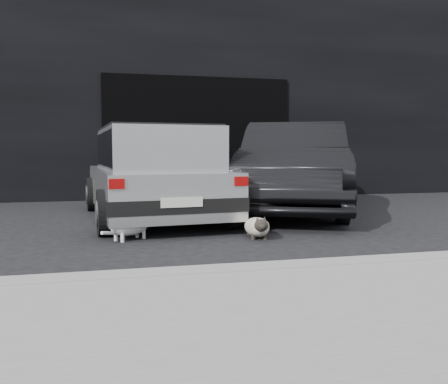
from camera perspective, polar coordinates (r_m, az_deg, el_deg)
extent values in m
plane|color=black|center=(6.22, -5.42, -4.47)|extent=(80.00, 80.00, 0.00)
cube|color=black|center=(12.31, -4.89, 11.82)|extent=(34.00, 4.00, 5.00)
cube|color=black|center=(10.25, -3.12, 6.50)|extent=(4.00, 0.10, 2.60)
cube|color=gray|center=(4.06, 14.38, -8.78)|extent=(18.00, 0.25, 0.12)
cube|color=gray|center=(3.10, 25.14, -13.51)|extent=(18.00, 2.20, 0.11)
cube|color=#B0B4B5|center=(7.21, -8.54, 0.47)|extent=(1.95, 3.80, 0.58)
cube|color=#B0B4B5|center=(7.01, -8.33, 5.12)|extent=(1.65, 2.56, 0.58)
cube|color=black|center=(7.01, -8.33, 5.12)|extent=(1.65, 2.47, 0.47)
cube|color=black|center=(5.50, -5.27, -1.75)|extent=(1.66, 0.30, 0.17)
cube|color=black|center=(8.96, -10.53, 0.75)|extent=(1.66, 0.30, 0.17)
cube|color=silver|center=(5.41, -5.08, -1.25)|extent=(0.49, 0.06, 0.11)
cube|color=#8C0707|center=(5.28, -12.78, 0.95)|extent=(0.17, 0.04, 0.11)
cube|color=#8C0707|center=(5.61, 2.10, 1.30)|extent=(0.17, 0.04, 0.11)
cube|color=black|center=(7.01, -8.36, 7.62)|extent=(1.63, 2.32, 0.03)
cylinder|color=black|center=(5.83, -13.98, -2.43)|extent=(0.26, 0.58, 0.56)
cylinder|color=slate|center=(5.82, -15.09, -2.46)|extent=(0.05, 0.31, 0.31)
cylinder|color=black|center=(6.16, 1.01, -1.89)|extent=(0.26, 0.58, 0.56)
cylinder|color=slate|center=(6.20, 1.99, -1.85)|extent=(0.05, 0.31, 0.31)
cylinder|color=black|center=(8.39, -15.44, -0.26)|extent=(0.26, 0.58, 0.56)
cylinder|color=slate|center=(8.39, -16.21, -0.28)|extent=(0.05, 0.31, 0.31)
cylinder|color=black|center=(8.63, -4.78, 0.03)|extent=(0.26, 0.58, 0.56)
cylinder|color=slate|center=(8.66, -4.06, 0.05)|extent=(0.05, 0.31, 0.31)
imported|color=black|center=(8.08, 8.57, 3.03)|extent=(3.29, 4.84, 1.51)
ellipsoid|color=beige|center=(5.62, 3.97, -4.22)|extent=(0.36, 0.60, 0.22)
ellipsoid|color=beige|center=(5.48, 4.22, -4.18)|extent=(0.27, 0.27, 0.20)
ellipsoid|color=black|center=(5.33, 4.50, -4.02)|extent=(0.18, 0.16, 0.14)
sphere|color=black|center=(5.27, 4.63, -4.21)|extent=(0.06, 0.06, 0.06)
cone|color=black|center=(5.34, 4.91, -3.28)|extent=(0.06, 0.07, 0.08)
cone|color=black|center=(5.33, 4.04, -3.30)|extent=(0.06, 0.07, 0.08)
cylinder|color=black|center=(5.48, 4.99, -5.37)|extent=(0.05, 0.05, 0.07)
cylinder|color=black|center=(5.46, 3.53, -5.40)|extent=(0.05, 0.05, 0.07)
cylinder|color=black|center=(5.81, 4.37, -4.79)|extent=(0.05, 0.05, 0.07)
cylinder|color=black|center=(5.78, 2.99, -4.82)|extent=(0.05, 0.05, 0.07)
cylinder|color=black|center=(5.92, 3.46, -4.10)|extent=(0.11, 0.31, 0.09)
ellipsoid|color=white|center=(5.54, -11.26, -4.02)|extent=(0.56, 0.49, 0.22)
ellipsoid|color=white|center=(5.61, -10.22, -3.65)|extent=(0.30, 0.30, 0.18)
ellipsoid|color=white|center=(5.68, -9.17, -2.77)|extent=(0.18, 0.19, 0.13)
sphere|color=white|center=(5.72, -8.72, -2.79)|extent=(0.06, 0.06, 0.06)
cone|color=white|center=(5.69, -9.53, -2.15)|extent=(0.07, 0.07, 0.07)
cone|color=white|center=(5.64, -9.07, -2.22)|extent=(0.07, 0.07, 0.07)
cylinder|color=white|center=(5.69, -10.41, -4.76)|extent=(0.04, 0.04, 0.13)
cylinder|color=white|center=(5.59, -9.62, -4.92)|extent=(0.04, 0.04, 0.13)
cylinder|color=white|center=(5.52, -12.89, -5.10)|extent=(0.04, 0.04, 0.13)
cylinder|color=white|center=(5.42, -12.12, -5.28)|extent=(0.04, 0.04, 0.13)
cylinder|color=white|center=(5.39, -13.62, -4.82)|extent=(0.19, 0.25, 0.08)
ellipsoid|color=gray|center=(5.47, -11.90, -3.91)|extent=(0.23, 0.22, 0.09)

